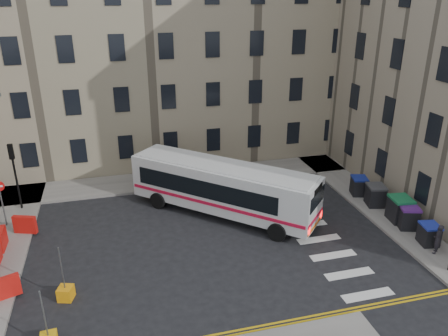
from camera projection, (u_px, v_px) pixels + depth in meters
name	position (u px, v px, depth m)	size (l,w,h in m)	color
ground	(241.00, 238.00, 23.64)	(120.00, 120.00, 0.00)	black
pavement_north	(121.00, 185.00, 29.89)	(36.00, 3.20, 0.15)	slate
pavement_east	(352.00, 188.00, 29.32)	(2.40, 26.00, 0.15)	slate
terrace_north	(93.00, 45.00, 32.58)	(38.30, 10.80, 17.20)	gray
traffic_light_nw	(14.00, 167.00, 25.53)	(0.28, 0.22, 4.10)	black
no_entry_north	(0.00, 194.00, 23.92)	(0.60, 0.08, 3.00)	#595B5E
roadworks_barriers	(4.00, 254.00, 21.04)	(1.66, 6.26, 1.00)	red
bus	(222.00, 186.00, 25.54)	(9.98, 9.64, 3.08)	silver
wheelie_bin_a	(429.00, 234.00, 22.62)	(1.04, 1.15, 1.12)	black
wheelie_bin_b	(408.00, 217.00, 24.20)	(1.32, 1.42, 1.28)	black
wheelie_bin_c	(400.00, 209.00, 24.88)	(1.28, 1.42, 1.43)	black
wheelie_bin_d	(375.00, 195.00, 26.70)	(1.27, 1.39, 1.30)	black
wheelie_bin_e	(359.00, 186.00, 28.12)	(1.18, 1.28, 1.18)	black
pedestrian	(438.00, 239.00, 21.75)	(0.58, 0.38, 1.58)	black
bollard_yellow	(66.00, 293.00, 18.87)	(0.60, 0.60, 0.60)	orange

